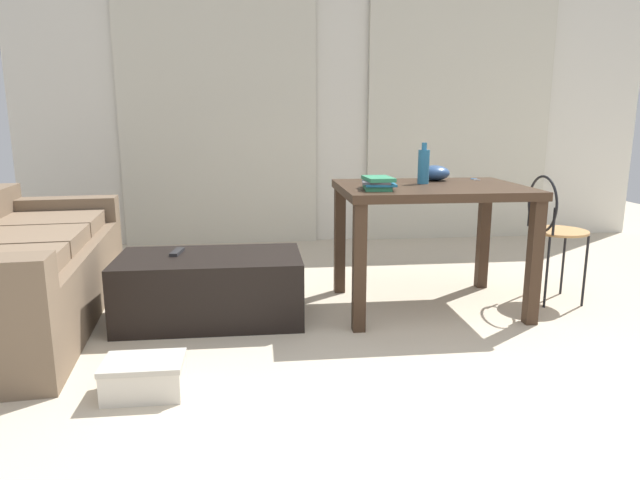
# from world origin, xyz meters

# --- Properties ---
(ground_plane) EXTENTS (9.03, 9.03, 0.00)m
(ground_plane) POSITION_xyz_m (0.00, 1.48, 0.00)
(ground_plane) COLOR beige
(wall_back) EXTENTS (6.01, 0.10, 2.60)m
(wall_back) POSITION_xyz_m (0.00, 3.76, 1.30)
(wall_back) COLOR silver
(wall_back) RESTS_ON ground
(curtains) EXTENTS (4.11, 0.03, 2.34)m
(curtains) POSITION_xyz_m (0.00, 3.68, 1.17)
(curtains) COLOR beige
(curtains) RESTS_ON ground
(couch) EXTENTS (1.06, 2.15, 0.71)m
(couch) POSITION_xyz_m (-2.25, 1.64, 0.30)
(couch) COLOR brown
(couch) RESTS_ON ground
(coffee_table) EXTENTS (1.06, 0.58, 0.39)m
(coffee_table) POSITION_xyz_m (-1.10, 1.55, 0.19)
(coffee_table) COLOR black
(coffee_table) RESTS_ON ground
(craft_table) EXTENTS (1.12, 0.83, 0.78)m
(craft_table) POSITION_xyz_m (0.24, 1.64, 0.66)
(craft_table) COLOR #382619
(craft_table) RESTS_ON ground
(wire_chair) EXTENTS (0.36, 0.36, 0.83)m
(wire_chair) POSITION_xyz_m (1.04, 1.66, 0.52)
(wire_chair) COLOR #B7844C
(wire_chair) RESTS_ON ground
(bottle_near) EXTENTS (0.07, 0.07, 0.25)m
(bottle_near) POSITION_xyz_m (0.21, 1.72, 0.88)
(bottle_near) COLOR teal
(bottle_near) RESTS_ON craft_table
(bowl) EXTENTS (0.19, 0.19, 0.10)m
(bowl) POSITION_xyz_m (0.34, 1.90, 0.82)
(bowl) COLOR #2D4C7A
(bowl) RESTS_ON craft_table
(book_stack) EXTENTS (0.22, 0.29, 0.07)m
(book_stack) POSITION_xyz_m (-0.13, 1.47, 0.81)
(book_stack) COLOR #2D7F56
(book_stack) RESTS_ON craft_table
(scissors) EXTENTS (0.05, 0.10, 0.00)m
(scissors) POSITION_xyz_m (0.62, 1.92, 0.78)
(scissors) COLOR #9EA0A5
(scissors) RESTS_ON craft_table
(tv_remote_primary) EXTENTS (0.07, 0.17, 0.02)m
(tv_remote_primary) POSITION_xyz_m (-1.30, 1.63, 0.40)
(tv_remote_primary) COLOR #232326
(tv_remote_primary) RESTS_ON coffee_table
(shoebox) EXTENTS (0.34, 0.23, 0.16)m
(shoebox) POSITION_xyz_m (-1.32, 0.64, 0.08)
(shoebox) COLOR beige
(shoebox) RESTS_ON ground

